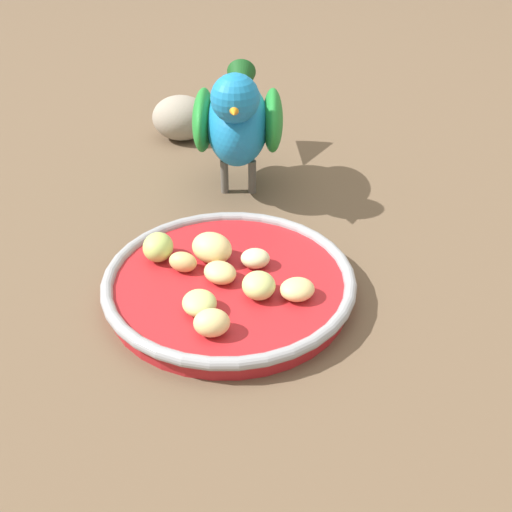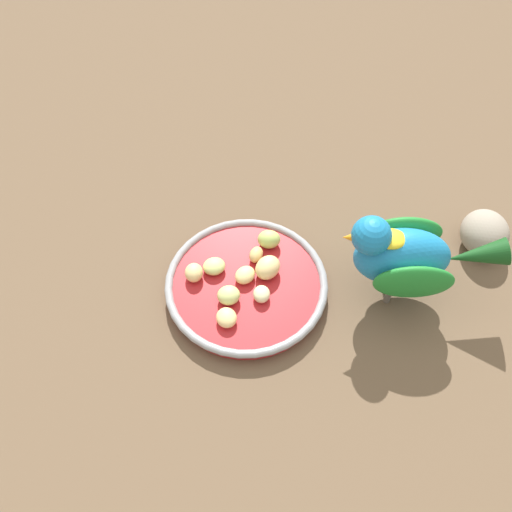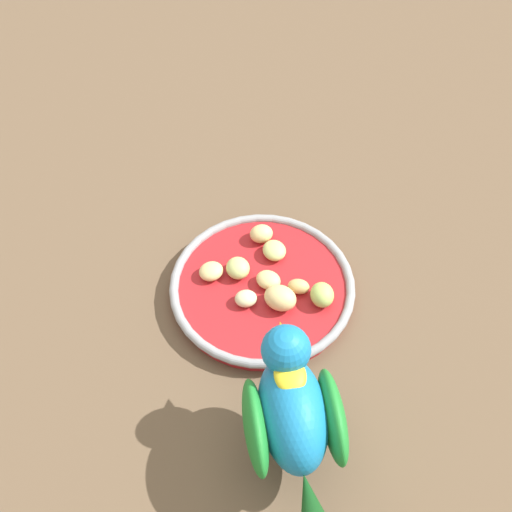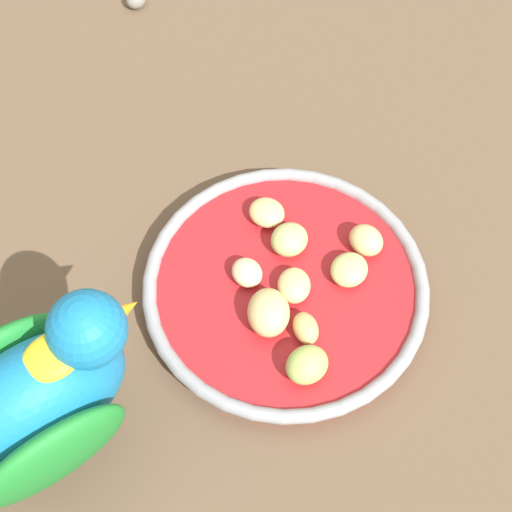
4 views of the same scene
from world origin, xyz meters
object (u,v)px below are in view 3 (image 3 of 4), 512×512
object	(u,v)px
apple_piece_0	(267,280)
parrot	(293,415)
feeding_bowl	(262,289)
apple_piece_3	(238,268)
apple_piece_8	(322,295)
apple_piece_2	(211,271)
apple_piece_4	(246,299)
apple_piece_1	(299,286)
apple_piece_6	(274,250)
apple_piece_5	(280,298)
apple_piece_7	(261,234)

from	to	relation	value
apple_piece_0	parrot	size ratio (longest dim) A/B	0.14
feeding_bowl	apple_piece_3	distance (m)	0.04
apple_piece_8	feeding_bowl	bearing A→B (deg)	147.94
apple_piece_2	apple_piece_4	world-z (taller)	same
apple_piece_1	apple_piece_8	xyz separation A→B (m)	(0.02, -0.02, 0.00)
apple_piece_6	apple_piece_5	bearing A→B (deg)	-100.59
apple_piece_1	apple_piece_5	bearing A→B (deg)	-153.97
apple_piece_4	apple_piece_8	bearing A→B (deg)	-13.53
apple_piece_7	parrot	world-z (taller)	parrot
apple_piece_0	apple_piece_1	size ratio (longest dim) A/B	1.16
apple_piece_3	apple_piece_5	size ratio (longest dim) A/B	0.79
apple_piece_4	apple_piece_7	distance (m)	0.10
apple_piece_5	apple_piece_8	world-z (taller)	apple_piece_5
feeding_bowl	apple_piece_2	distance (m)	0.07
apple_piece_6	apple_piece_7	size ratio (longest dim) A/B	1.08
apple_piece_5	apple_piece_6	xyz separation A→B (m)	(0.01, 0.07, -0.01)
apple_piece_7	apple_piece_1	bearing A→B (deg)	-76.09
apple_piece_0	apple_piece_6	world-z (taller)	same
apple_piece_6	apple_piece_7	world-z (taller)	apple_piece_7
apple_piece_4	apple_piece_6	distance (m)	0.08
feeding_bowl	apple_piece_3	world-z (taller)	apple_piece_3
apple_piece_8	parrot	distance (m)	0.20
parrot	apple_piece_1	bearing A→B (deg)	-12.68
apple_piece_3	parrot	world-z (taller)	parrot
feeding_bowl	apple_piece_8	xyz separation A→B (m)	(0.06, -0.04, 0.02)
apple_piece_1	parrot	xyz separation A→B (m)	(-0.07, -0.19, 0.06)
apple_piece_3	apple_piece_7	size ratio (longest dim) A/B	1.06
apple_piece_1	apple_piece_7	xyz separation A→B (m)	(-0.02, 0.09, 0.00)
apple_piece_3	apple_piece_7	bearing A→B (deg)	46.86
apple_piece_6	apple_piece_8	world-z (taller)	apple_piece_8
apple_piece_0	apple_piece_8	size ratio (longest dim) A/B	0.94
apple_piece_8	apple_piece_3	bearing A→B (deg)	142.86
apple_piece_1	apple_piece_0	bearing A→B (deg)	150.89
apple_piece_1	apple_piece_8	bearing A→B (deg)	-43.26
feeding_bowl	apple_piece_6	bearing A→B (deg)	57.41
apple_piece_5	apple_piece_3	bearing A→B (deg)	122.84
apple_piece_5	apple_piece_7	size ratio (longest dim) A/B	1.35
apple_piece_5	apple_piece_8	size ratio (longest dim) A/B	1.20
apple_piece_2	apple_piece_7	distance (m)	0.08
feeding_bowl	apple_piece_3	size ratio (longest dim) A/B	7.31
apple_piece_7	apple_piece_8	bearing A→B (deg)	-68.02
apple_piece_1	parrot	bearing A→B (deg)	-109.33
apple_piece_1	apple_piece_5	distance (m)	0.03
apple_piece_4	apple_piece_8	world-z (taller)	apple_piece_8
apple_piece_1	apple_piece_4	size ratio (longest dim) A/B	0.99
apple_piece_3	apple_piece_8	world-z (taller)	apple_piece_8
apple_piece_2	apple_piece_3	size ratio (longest dim) A/B	0.97
apple_piece_3	apple_piece_5	distance (m)	0.07
apple_piece_7	feeding_bowl	bearing A→B (deg)	-104.38
feeding_bowl	parrot	size ratio (longest dim) A/B	1.04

